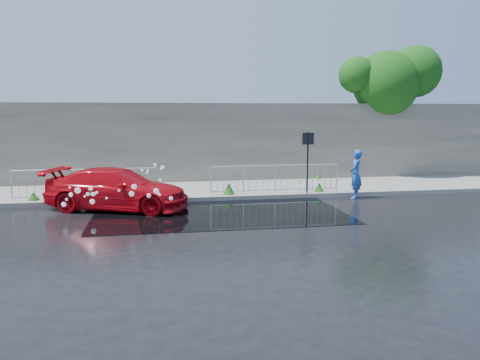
% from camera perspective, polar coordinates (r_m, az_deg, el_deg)
% --- Properties ---
extents(ground, '(90.00, 90.00, 0.00)m').
position_cam_1_polar(ground, '(14.37, -4.02, -4.79)').
color(ground, black).
rests_on(ground, ground).
extents(pavement, '(30.00, 4.00, 0.15)m').
position_cam_1_polar(pavement, '(19.24, -5.63, -1.25)').
color(pavement, gray).
rests_on(pavement, ground).
extents(curb, '(30.00, 0.25, 0.16)m').
position_cam_1_polar(curb, '(17.28, -5.09, -2.31)').
color(curb, gray).
rests_on(curb, ground).
extents(retaining_wall, '(30.00, 0.60, 3.50)m').
position_cam_1_polar(retaining_wall, '(21.21, -6.17, 4.59)').
color(retaining_wall, '#58554A').
rests_on(retaining_wall, pavement).
extents(puddle, '(8.00, 5.00, 0.01)m').
position_cam_1_polar(puddle, '(15.39, -2.56, -3.87)').
color(puddle, black).
rests_on(puddle, ground).
extents(sign_post, '(0.45, 0.06, 2.50)m').
position_cam_1_polar(sign_post, '(18.01, 8.26, 3.34)').
color(sign_post, black).
rests_on(sign_post, ground).
extents(tree, '(5.13, 3.15, 6.45)m').
position_cam_1_polar(tree, '(24.18, 18.04, 11.54)').
color(tree, '#332114').
rests_on(tree, ground).
extents(railing_left, '(5.05, 0.05, 1.10)m').
position_cam_1_polar(railing_left, '(17.63, -18.28, -0.33)').
color(railing_left, silver).
rests_on(railing_left, pavement).
extents(railing_right, '(5.05, 0.05, 1.10)m').
position_cam_1_polar(railing_right, '(18.02, 4.32, 0.24)').
color(railing_right, silver).
rests_on(railing_right, pavement).
extents(weeds, '(12.17, 3.93, 0.44)m').
position_cam_1_polar(weeds, '(18.71, -6.12, -0.73)').
color(weeds, '#1D5115').
rests_on(weeds, pavement).
extents(water_spray, '(3.57, 5.83, 1.14)m').
position_cam_1_polar(water_spray, '(16.94, -15.34, -0.45)').
color(water_spray, white).
rests_on(water_spray, ground).
extents(red_car, '(5.15, 3.43, 1.39)m').
position_cam_1_polar(red_car, '(16.18, -14.73, -1.07)').
color(red_car, '#B90712').
rests_on(red_car, ground).
extents(person, '(0.73, 0.80, 1.84)m').
position_cam_1_polar(person, '(18.18, 13.92, 0.69)').
color(person, '#2455B4').
rests_on(person, ground).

